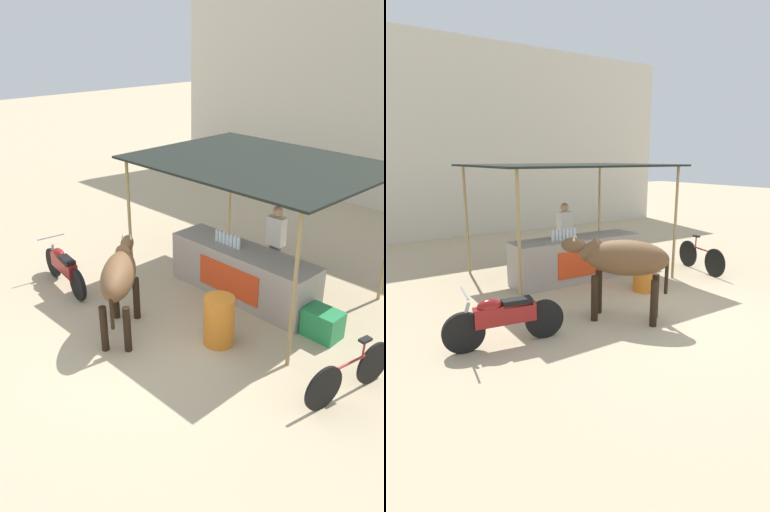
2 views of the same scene
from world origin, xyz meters
TOP-DOWN VIEW (x-y plane):
  - ground_plane at (0.00, 0.00)m, footprint 60.00×60.00m
  - stall_counter at (0.00, 2.20)m, footprint 3.00×0.82m
  - stall_awning at (0.00, 2.50)m, footprint 4.20×3.20m
  - water_bottle_row at (-0.35, 2.15)m, footprint 0.61×0.07m
  - vendor_behind_counter at (0.16, 2.95)m, footprint 0.34×0.22m
  - cooler_box at (1.82, 2.10)m, footprint 0.60×0.44m
  - water_barrel at (0.76, 0.74)m, footprint 0.50×0.50m
  - cow at (-0.60, -0.16)m, footprint 1.51×1.57m
  - motorcycle_parked at (-2.66, -0.01)m, footprint 1.79×0.55m
  - bicycle_leaning at (2.87, 1.10)m, footprint 0.36×1.64m

SIDE VIEW (x-z plane):
  - ground_plane at x=0.00m, z-range 0.00..0.00m
  - cooler_box at x=1.82m, z-range 0.00..0.48m
  - bicycle_leaning at x=2.87m, z-range -0.08..0.77m
  - water_barrel at x=0.76m, z-range 0.00..0.83m
  - motorcycle_parked at x=-2.66m, z-range -0.02..0.88m
  - stall_counter at x=0.00m, z-range 0.00..0.96m
  - vendor_behind_counter at x=0.16m, z-range 0.02..1.67m
  - cow at x=-0.60m, z-range 0.32..1.75m
  - water_bottle_row at x=-0.35m, z-range 0.95..1.20m
  - stall_awning at x=0.00m, z-range 1.17..3.72m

